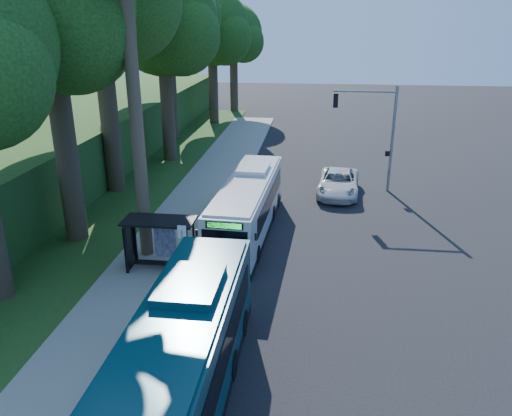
# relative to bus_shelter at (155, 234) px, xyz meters

# --- Properties ---
(ground) EXTENTS (140.00, 140.00, 0.00)m
(ground) POSITION_rel_bus_shelter_xyz_m (7.26, 2.86, -1.81)
(ground) COLOR black
(ground) RESTS_ON ground
(sidewalk) EXTENTS (4.50, 70.00, 0.12)m
(sidewalk) POSITION_rel_bus_shelter_xyz_m (-0.04, 2.86, -1.75)
(sidewalk) COLOR gray
(sidewalk) RESTS_ON ground
(red_curb) EXTENTS (0.25, 30.00, 0.13)m
(red_curb) POSITION_rel_bus_shelter_xyz_m (2.26, -1.14, -1.74)
(red_curb) COLOR maroon
(red_curb) RESTS_ON ground
(grass_verge) EXTENTS (8.00, 70.00, 0.06)m
(grass_verge) POSITION_rel_bus_shelter_xyz_m (-5.74, 7.86, -1.78)
(grass_verge) COLOR #234719
(grass_verge) RESTS_ON ground
(bus_shelter) EXTENTS (3.20, 1.51, 2.55)m
(bus_shelter) POSITION_rel_bus_shelter_xyz_m (0.00, 0.00, 0.00)
(bus_shelter) COLOR black
(bus_shelter) RESTS_ON ground
(stop_sign_pole) EXTENTS (0.35, 0.06, 3.17)m
(stop_sign_pole) POSITION_rel_bus_shelter_xyz_m (1.86, -2.14, 0.28)
(stop_sign_pole) COLOR gray
(stop_sign_pole) RESTS_ON ground
(traffic_signal_pole) EXTENTS (4.10, 0.30, 7.00)m
(traffic_signal_pole) POSITION_rel_bus_shelter_xyz_m (11.04, 12.86, 2.62)
(traffic_signal_pole) COLOR gray
(traffic_signal_pole) RESTS_ON ground
(tree_0) EXTENTS (8.40, 8.00, 15.70)m
(tree_0) POSITION_rel_bus_shelter_xyz_m (-5.14, 2.84, 9.40)
(tree_0) COLOR #382B1E
(tree_0) RESTS_ON ground
(tree_2) EXTENTS (8.82, 8.40, 15.12)m
(tree_2) POSITION_rel_bus_shelter_xyz_m (-4.64, 18.84, 8.67)
(tree_2) COLOR #382B1E
(tree_2) RESTS_ON ground
(tree_3) EXTENTS (10.08, 9.60, 17.28)m
(tree_3) POSITION_rel_bus_shelter_xyz_m (-6.62, 26.84, 10.17)
(tree_3) COLOR #382B1E
(tree_3) RESTS_ON ground
(tree_4) EXTENTS (8.40, 8.00, 14.14)m
(tree_4) POSITION_rel_bus_shelter_xyz_m (-4.14, 34.84, 7.92)
(tree_4) COLOR #382B1E
(tree_4) RESTS_ON ground
(tree_5) EXTENTS (7.35, 7.00, 12.86)m
(tree_5) POSITION_rel_bus_shelter_xyz_m (-3.16, 42.84, 7.16)
(tree_5) COLOR #382B1E
(tree_5) RESTS_ON ground
(white_bus) EXTENTS (2.87, 11.01, 3.25)m
(white_bus) POSITION_rel_bus_shelter_xyz_m (3.60, 4.78, -0.22)
(white_bus) COLOR silver
(white_bus) RESTS_ON ground
(teal_bus) EXTENTS (2.65, 12.03, 3.58)m
(teal_bus) POSITION_rel_bus_shelter_xyz_m (3.46, -9.05, -0.06)
(teal_bus) COLOR #0B343E
(teal_bus) RESTS_ON ground
(pickup) EXTENTS (3.03, 5.79, 1.56)m
(pickup) POSITION_rel_bus_shelter_xyz_m (8.69, 11.82, -1.03)
(pickup) COLOR silver
(pickup) RESTS_ON ground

